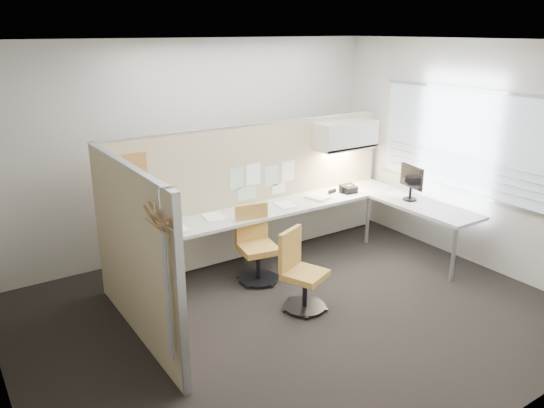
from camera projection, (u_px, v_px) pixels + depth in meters
floor at (291, 314)px, 5.69m from camera, size 5.50×4.50×0.01m
ceiling at (295, 40)px, 4.81m from camera, size 5.50×4.50×0.01m
wall_back at (194, 148)px, 7.03m from camera, size 5.50×0.02×2.80m
wall_front at (494, 270)px, 3.47m from camera, size 5.50×0.02×2.80m
wall_right at (469, 154)px, 6.70m from camera, size 0.02×4.50×2.80m
window_pane at (469, 142)px, 6.64m from camera, size 0.01×2.80×1.30m
partition_back at (255, 191)px, 6.97m from camera, size 4.10×0.06×1.75m
partition_left at (133, 254)px, 5.02m from camera, size 0.06×2.20×1.75m
desk at (300, 215)px, 6.88m from camera, size 4.00×2.07×0.73m
overhead_bin at (346, 135)px, 7.31m from camera, size 0.90×0.36×0.38m
task_light_strip at (345, 150)px, 7.38m from camera, size 0.60×0.06×0.02m
pinned_papers at (262, 179)px, 6.93m from camera, size 1.01×0.00×0.47m
poster at (135, 168)px, 5.93m from camera, size 0.28×0.00×0.35m
chair_left at (256, 247)px, 6.35m from camera, size 0.49×0.51×0.91m
chair_right at (300, 273)px, 5.69m from camera, size 0.53×0.55×0.87m
monitor at (411, 181)px, 6.99m from camera, size 0.18×0.44×0.47m
phone at (348, 189)px, 7.39m from camera, size 0.22×0.21×0.12m
stapler at (332, 191)px, 7.37m from camera, size 0.15×0.08×0.05m
tape_dispenser at (344, 191)px, 7.38m from camera, size 0.10×0.07×0.06m
coat_hook at (161, 235)px, 4.06m from camera, size 0.18×0.49×1.46m
paper_stack_0 at (176, 229)px, 5.99m from camera, size 0.24×0.31×0.04m
paper_stack_1 at (214, 217)px, 6.41m from camera, size 0.27×0.33×0.02m
paper_stack_2 at (255, 212)px, 6.55m from camera, size 0.27×0.33×0.04m
paper_stack_3 at (285, 205)px, 6.86m from camera, size 0.27×0.33×0.01m
paper_stack_4 at (318, 197)px, 7.14m from camera, size 0.30×0.35×0.03m
paper_stack_5 at (399, 195)px, 7.27m from camera, size 0.25×0.32×0.02m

